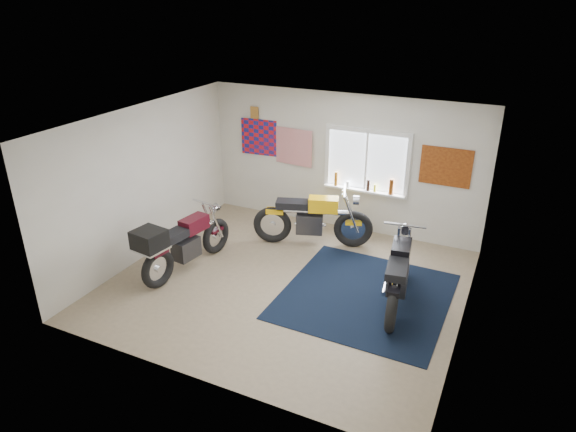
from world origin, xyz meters
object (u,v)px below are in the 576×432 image
at_px(navy_rug, 366,296).
at_px(yellow_triumph, 312,220).
at_px(black_chrome_bike, 398,275).
at_px(maroon_tourer, 181,243).

relative_size(navy_rug, yellow_triumph, 1.19).
bearing_deg(black_chrome_bike, navy_rug, 86.55).
height_order(navy_rug, yellow_triumph, yellow_triumph).
height_order(black_chrome_bike, maroon_tourer, black_chrome_bike).
distance_m(navy_rug, black_chrome_bike, 0.66).
height_order(navy_rug, black_chrome_bike, black_chrome_bike).
distance_m(black_chrome_bike, maroon_tourer, 3.58).
bearing_deg(black_chrome_bike, yellow_triumph, 48.72).
bearing_deg(navy_rug, yellow_triumph, 138.55).
xyz_separation_m(navy_rug, black_chrome_bike, (0.47, 0.04, 0.47)).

